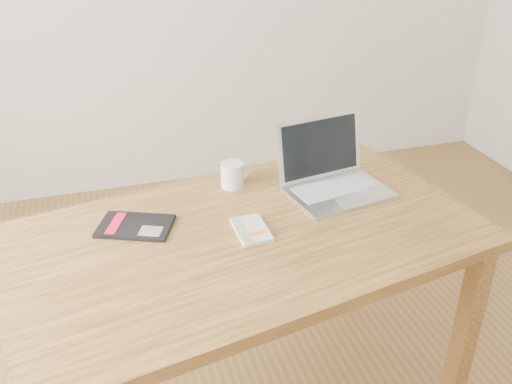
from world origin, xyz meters
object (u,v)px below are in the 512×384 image
object	(u,v)px
desk	(246,257)
black_guidebook	(135,226)
coffee_mug	(233,174)
white_guidebook	(251,230)
laptop	(332,176)

from	to	relation	value
desk	black_guidebook	xyz separation A→B (m)	(-0.32, 0.12, 0.10)
desk	coffee_mug	distance (m)	0.33
coffee_mug	black_guidebook	bearing A→B (deg)	-172.72
desk	coffee_mug	world-z (taller)	coffee_mug
white_guidebook	desk	bearing A→B (deg)	178.97
white_guidebook	coffee_mug	distance (m)	0.31
laptop	coffee_mug	distance (m)	0.34
desk	coffee_mug	size ratio (longest dim) A/B	13.51
white_guidebook	coffee_mug	world-z (taller)	coffee_mug
coffee_mug	desk	bearing A→B (deg)	-116.73
desk	laptop	size ratio (longest dim) A/B	4.17
white_guidebook	black_guidebook	world-z (taller)	white_guidebook
black_guidebook	laptop	size ratio (longest dim) A/B	0.70
desk	black_guidebook	distance (m)	0.35
white_guidebook	coffee_mug	size ratio (longest dim) A/B	1.37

